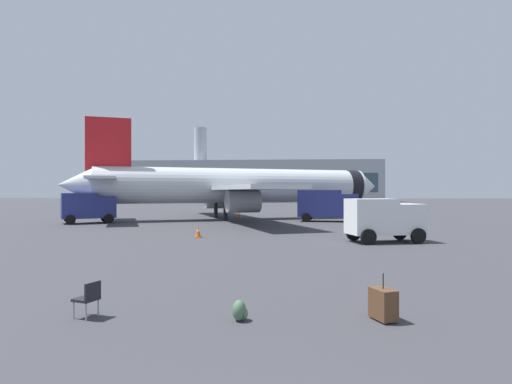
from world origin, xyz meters
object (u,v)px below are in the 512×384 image
Objects in this scene: airplane_at_gate at (236,186)px; gate_chair at (88,297)px; safety_cone_near at (198,232)px; safety_cone_mid at (239,215)px; rolling_suitcase at (383,304)px; cargo_van at (384,218)px; fuel_truck at (327,204)px; traveller_backpack at (240,311)px; service_truck at (88,207)px.

airplane_at_gate is 39.92× the size of gate_chair.
safety_cone_near is at bearing 93.85° from gate_chair.
safety_cone_mid is 39.62m from rolling_suitcase.
cargo_van reaches higher than safety_cone_mid.
gate_chair is at bearing -88.48° from airplane_at_gate.
airplane_at_gate is 4.60m from safety_cone_mid.
fuel_truck is at bearing -31.36° from safety_cone_mid.
gate_chair is (1.01, -39.14, 0.18)m from safety_cone_mid.
rolling_suitcase is (-3.51, -15.50, -1.06)m from cargo_van.
safety_cone_near is 0.69× the size of rolling_suitcase.
traveller_backpack is at bearing -74.69° from safety_cone_near.
safety_cone_mid is 39.16m from gate_chair.
safety_cone_mid is at bearing 96.75° from traveller_backpack.
safety_cone_mid is at bearing 101.58° from rolling_suitcase.
cargo_van is at bearing -84.33° from fuel_truck.
service_truck is 6.92× the size of safety_cone_near.
safety_cone_near is at bearing -90.71° from airplane_at_gate.
safety_cone_mid is 0.74× the size of gate_chair.
cargo_van is 17.23m from traveller_backpack.
cargo_van is at bearing 66.56° from traveller_backpack.
cargo_van is 15.93m from rolling_suitcase.
fuel_truck is (9.69, -2.78, -1.88)m from airplane_at_gate.
fuel_truck is 17.47m from cargo_van.
service_truck is 10.90× the size of traveller_backpack.
traveller_backpack is at bearing 0.94° from gate_chair.
cargo_van reaches higher than safety_cone_near.
service_truck reaches higher than rolling_suitcase.
rolling_suitcase is (7.95, -38.81, 0.08)m from safety_cone_mid.
rolling_suitcase is (7.90, -35.65, -3.27)m from airplane_at_gate.
gate_chair reaches higher than safety_cone_mid.
fuel_truck is at bearing 57.57° from safety_cone_near.
safety_cone_near is 0.88× the size of gate_chair.
service_truck is at bearing 152.00° from cargo_van.
airplane_at_gate reaches higher than safety_cone_mid.
safety_cone_near reaches higher than safety_cone_mid.
cargo_van is (24.89, -13.23, -0.16)m from service_truck.
service_truck is 32.47m from gate_chair.
traveller_backpack is at bearing -98.77° from fuel_truck.
airplane_at_gate reaches higher than service_truck.
service_truck is 34.19m from traveller_backpack.
traveller_backpack is at bearing -113.44° from cargo_van.
gate_chair is at bearing -177.29° from rolling_suitcase.
fuel_truck is 33.58m from traveller_backpack.
cargo_van is at bearing 77.25° from rolling_suitcase.
rolling_suitcase reaches higher than gate_chair.
airplane_at_gate reaches higher than gate_chair.
fuel_truck is 9.89× the size of safety_cone_mid.
safety_cone_near is 19.09m from rolling_suitcase.
traveller_backpack is at bearing -83.25° from safety_cone_mid.
rolling_suitcase reaches higher than safety_cone_near.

